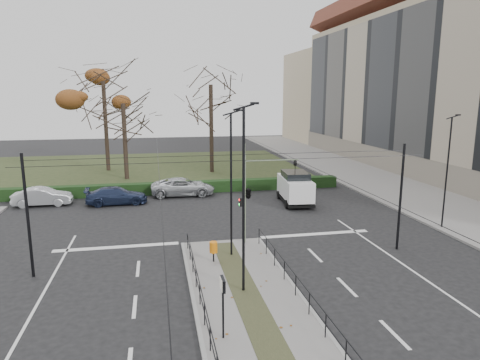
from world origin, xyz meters
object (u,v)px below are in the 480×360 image
at_px(info_panel, 223,291).
at_px(parked_car_third, 117,196).
at_px(litter_bin, 213,248).
at_px(white_van, 295,187).
at_px(bare_tree_near, 123,109).
at_px(streetlamp_median_near, 244,199).
at_px(parked_car_fourth, 183,187).
at_px(parked_car_second, 43,197).
at_px(traffic_light, 250,191).
at_px(bare_tree_center, 211,91).
at_px(streetlamp_median_far, 231,183).
at_px(rust_tree, 103,81).
at_px(streetlamp_sidewalk, 447,171).

relative_size(info_panel, parked_car_third, 0.47).
height_order(litter_bin, white_van, white_van).
xyz_separation_m(info_panel, bare_tree_near, (-5.12, 31.03, 5.26)).
height_order(litter_bin, parked_car_third, parked_car_third).
height_order(streetlamp_median_near, parked_car_fourth, streetlamp_median_near).
bearing_deg(streetlamp_median_near, parked_car_second, 124.73).
bearing_deg(white_van, traffic_light, -123.18).
height_order(parked_car_second, bare_tree_center, bare_tree_center).
relative_size(traffic_light, white_van, 1.03).
relative_size(parked_car_second, white_van, 0.87).
bearing_deg(litter_bin, streetlamp_median_near, -76.49).
bearing_deg(info_panel, white_van, 64.50).
xyz_separation_m(info_panel, bare_tree_center, (3.99, 33.26, 7.04)).
xyz_separation_m(info_panel, streetlamp_median_near, (1.48, 3.51, 2.38)).
relative_size(streetlamp_median_far, bare_tree_center, 0.61).
bearing_deg(info_panel, bare_tree_center, 83.16).
distance_m(traffic_light, parked_car_fourth, 13.68).
bearing_deg(rust_tree, traffic_light, -68.51).
height_order(info_panel, white_van, white_van).
bearing_deg(streetlamp_median_near, streetlamp_median_far, 86.95).
distance_m(rust_tree, bare_tree_center, 12.02).
bearing_deg(bare_tree_near, traffic_light, -68.91).
xyz_separation_m(parked_car_second, white_van, (19.75, -3.09, 0.61)).
relative_size(info_panel, white_van, 0.45).
bearing_deg(bare_tree_near, litter_bin, -76.52).
xyz_separation_m(streetlamp_sidewalk, parked_car_fourth, (-15.92, 12.81, -3.07)).
height_order(traffic_light, streetlamp_median_far, streetlamp_median_far).
bearing_deg(parked_car_third, parked_car_second, 81.06).
bearing_deg(info_panel, streetlamp_sidewalk, 32.05).
height_order(litter_bin, rust_tree, rust_tree).
xyz_separation_m(litter_bin, bare_tree_center, (3.37, 26.19, 8.06)).
bearing_deg(info_panel, rust_tree, 101.57).
xyz_separation_m(info_panel, parked_car_third, (-5.30, 20.82, -1.22)).
distance_m(streetlamp_median_near, white_van, 16.83).
distance_m(parked_car_second, parked_car_fourth, 11.17).
relative_size(parked_car_second, bare_tree_near, 0.43).
bearing_deg(streetlamp_median_far, bare_tree_center, 84.87).
bearing_deg(traffic_light, parked_car_fourth, 102.85).
relative_size(litter_bin, bare_tree_center, 0.08).
bearing_deg(info_panel, parked_car_second, 117.08).
distance_m(traffic_light, rust_tree, 29.73).
height_order(parked_car_second, parked_car_third, parked_car_second).
distance_m(info_panel, streetlamp_median_near, 4.49).
bearing_deg(parked_car_third, parked_car_fourth, -71.89).
bearing_deg(streetlamp_sidewalk, parked_car_second, 157.03).
height_order(parked_car_fourth, bare_tree_center, bare_tree_center).
xyz_separation_m(litter_bin, bare_tree_near, (-5.74, 23.96, 6.28)).
bearing_deg(streetlamp_median_near, rust_tree, 105.16).
height_order(rust_tree, bare_tree_center, rust_tree).
distance_m(traffic_light, bare_tree_center, 24.27).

